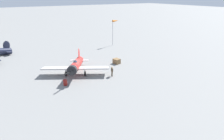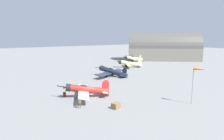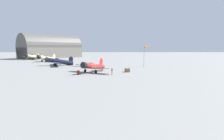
{
  "view_description": "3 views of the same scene",
  "coord_description": "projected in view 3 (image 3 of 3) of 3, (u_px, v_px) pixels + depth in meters",
  "views": [
    {
      "loc": [
        -27.55,
        9.5,
        12.59
      ],
      "look_at": [
        -4.46,
        -4.47,
        1.1
      ],
      "focal_mm": 28.51,
      "sensor_mm": 36.0,
      "label": 1
    },
    {
      "loc": [
        -20.07,
        -32.92,
        11.75
      ],
      "look_at": [
        17.93,
        15.22,
        1.6
      ],
      "focal_mm": 32.22,
      "sensor_mm": 36.0,
      "label": 2
    },
    {
      "loc": [
        -43.1,
        -4.07,
        6.02
      ],
      "look_at": [
        -4.46,
        -4.47,
        1.1
      ],
      "focal_mm": 28.05,
      "sensor_mm": 36.0,
      "label": 3
    }
  ],
  "objects": [
    {
      "name": "airplane_far_line",
      "position": [
        46.0,
        58.0,
        75.9
      ],
      "size": [
        9.3,
        9.8,
        3.49
      ],
      "rotation": [
        0.0,
        0.0,
        2.54
      ],
      "color": "beige",
      "rests_on": "ground_plane"
    },
    {
      "name": "distant_hangar",
      "position": [
        51.0,
        49.0,
        106.23
      ],
      "size": [
        36.04,
        35.0,
        15.55
      ],
      "rotation": [
        0.0,
        0.0,
        2.39
      ],
      "color": "slate",
      "rests_on": "ground_plane"
    },
    {
      "name": "airplane_mid_apron",
      "position": [
        58.0,
        61.0,
        59.82
      ],
      "size": [
        12.95,
        9.58,
        3.35
      ],
      "rotation": [
        0.0,
        0.0,
        1.91
      ],
      "color": "#1E2338",
      "rests_on": "ground_plane"
    },
    {
      "name": "airplane_foreground",
      "position": [
        93.0,
        66.0,
        42.86
      ],
      "size": [
        9.1,
        10.58,
        3.46
      ],
      "rotation": [
        0.0,
        0.0,
        2.62
      ],
      "color": "red",
      "rests_on": "ground_plane"
    },
    {
      "name": "airplane_outer_stand",
      "position": [
        32.0,
        57.0,
        89.58
      ],
      "size": [
        8.58,
        10.96,
        3.23
      ],
      "rotation": [
        0.0,
        0.0,
        2.65
      ],
      "color": "beige",
      "rests_on": "ground_plane"
    },
    {
      "name": "fuel_drum",
      "position": [
        78.0,
        72.0,
        39.81
      ],
      "size": [
        0.63,
        0.63,
        0.91
      ],
      "color": "maroon",
      "rests_on": "ground_plane"
    },
    {
      "name": "equipment_crate",
      "position": [
        127.0,
        70.0,
        43.66
      ],
      "size": [
        1.44,
        1.28,
        0.96
      ],
      "rotation": [
        0.0,
        0.0,
        4.9
      ],
      "color": "olive",
      "rests_on": "ground_plane"
    },
    {
      "name": "windsock_mast",
      "position": [
        147.0,
        48.0,
        55.21
      ],
      "size": [
        0.96,
        2.11,
        6.61
      ],
      "color": "gray",
      "rests_on": "ground_plane"
    },
    {
      "name": "ground_plane",
      "position": [
        94.0,
        72.0,
        43.47
      ],
      "size": [
        400.0,
        400.0,
        0.0
      ],
      "primitive_type": "plane",
      "color": "gray"
    },
    {
      "name": "ground_crew_mechanic",
      "position": [
        112.0,
        70.0,
        38.97
      ],
      "size": [
        0.64,
        0.29,
        1.66
      ],
      "rotation": [
        0.0,
        0.0,
        1.43
      ],
      "color": "brown",
      "rests_on": "ground_plane"
    }
  ]
}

